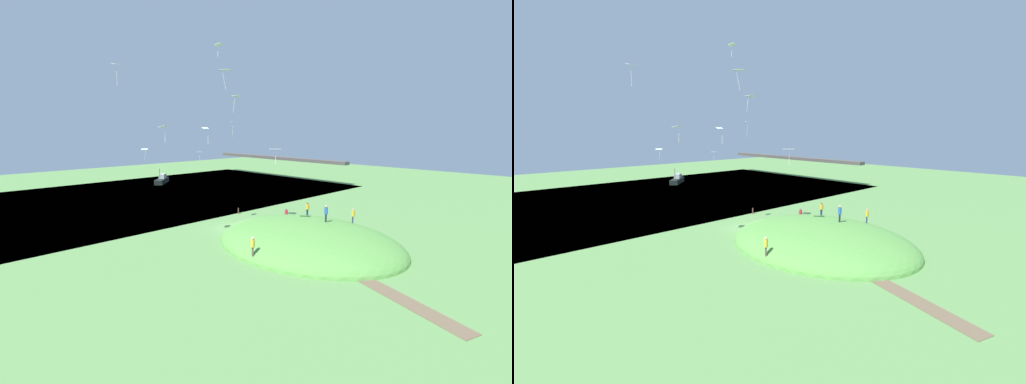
# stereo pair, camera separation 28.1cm
# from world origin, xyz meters

# --- Properties ---
(ground_plane) EXTENTS (160.00, 160.00, 0.00)m
(ground_plane) POSITION_xyz_m (0.00, 0.00, 0.00)
(ground_plane) COLOR #5E904A
(lake_water) EXTENTS (44.10, 80.00, 0.40)m
(lake_water) POSITION_xyz_m (-27.45, 0.00, -0.20)
(lake_water) COLOR slate
(lake_water) RESTS_ON ground_plane
(grass_hill) EXTENTS (20.55, 16.47, 4.47)m
(grass_hill) POSITION_xyz_m (10.03, 1.48, 0.00)
(grass_hill) COLOR #5A9A43
(grass_hill) RESTS_ON ground_plane
(dirt_path) EXTENTS (9.99, 4.56, 0.04)m
(dirt_path) POSITION_xyz_m (22.51, -3.63, 0.02)
(dirt_path) COLOR brown
(dirt_path) RESTS_ON ground_plane
(bridge_deck_far) EXTENTS (39.69, 1.80, 0.70)m
(bridge_deck_far) POSITION_xyz_m (-27.45, 37.19, 4.80)
(bridge_deck_far) COLOR #534F49
(boat_on_lake) EXTENTS (5.69, 5.53, 3.38)m
(boat_on_lake) POSITION_xyz_m (-38.48, 12.07, 0.70)
(boat_on_lake) COLOR black
(boat_on_lake) RESTS_ON lake_water
(person_near_shore) EXTENTS (0.36, 0.36, 1.81)m
(person_near_shore) POSITION_xyz_m (10.84, 3.46, 3.32)
(person_near_shore) COLOR #252E48
(person_near_shore) RESTS_ON grass_hill
(person_walking_path) EXTENTS (0.48, 0.48, 1.60)m
(person_walking_path) POSITION_xyz_m (11.91, 7.05, 2.60)
(person_walking_path) COLOR #27304A
(person_walking_path) RESTS_ON grass_hill
(person_watching_kites) EXTENTS (0.52, 0.52, 1.77)m
(person_watching_kites) POSITION_xyz_m (9.96, -6.35, 1.81)
(person_watching_kites) COLOR brown
(person_watching_kites) RESTS_ON grass_hill
(person_on_hilltop) EXTENTS (0.55, 0.55, 1.56)m
(person_on_hilltop) POSITION_xyz_m (6.76, 5.57, 2.77)
(person_on_hilltop) COLOR navy
(person_on_hilltop) RESTS_ON grass_hill
(person_with_child) EXTENTS (0.58, 0.58, 1.68)m
(person_with_child) POSITION_xyz_m (2.30, 6.94, 1.05)
(person_with_child) COLOR black
(person_with_child) RESTS_ON ground_plane
(kite_0) EXTENTS (1.44, 1.37, 1.63)m
(kite_0) POSITION_xyz_m (7.89, -1.25, 9.85)
(kite_0) COLOR white
(kite_1) EXTENTS (1.22, 1.24, 1.67)m
(kite_1) POSITION_xyz_m (-0.17, -8.93, 12.04)
(kite_1) COLOR #F6E0D2
(kite_2) EXTENTS (0.69, 0.50, 2.11)m
(kite_2) POSITION_xyz_m (-6.85, 5.82, 12.55)
(kite_2) COLOR silver
(kite_3) EXTENTS (0.90, 0.94, 1.31)m
(kite_3) POSITION_xyz_m (-8.81, -6.65, 9.35)
(kite_3) COLOR white
(kite_4) EXTENTS (0.62, 0.82, 1.99)m
(kite_4) POSITION_xyz_m (-2.51, -2.05, 11.79)
(kite_4) COLOR silver
(kite_5) EXTENTS (0.95, 1.22, 2.32)m
(kite_5) POSITION_xyz_m (-6.83, -10.22, 18.52)
(kite_5) COLOR white
(kite_6) EXTENTS (0.95, 0.99, 1.15)m
(kite_6) POSITION_xyz_m (4.03, -5.16, 19.63)
(kite_6) COLOR silver
(kite_7) EXTENTS (0.99, 0.74, 1.57)m
(kite_7) POSITION_xyz_m (5.70, -4.36, 14.86)
(kite_7) COLOR silver
(kite_8) EXTENTS (1.38, 1.29, 2.14)m
(kite_8) POSITION_xyz_m (1.28, -2.15, 17.93)
(kite_8) COLOR silver
(kite_9) EXTENTS (0.77, 0.68, 1.03)m
(kite_9) POSITION_xyz_m (-5.93, -0.54, 8.89)
(kite_9) COLOR white
(mooring_post) EXTENTS (0.14, 0.14, 0.87)m
(mooring_post) POSITION_xyz_m (-5.00, 5.08, 0.43)
(mooring_post) COLOR brown
(mooring_post) RESTS_ON ground_plane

